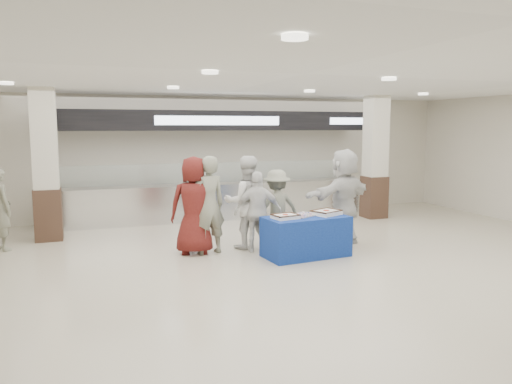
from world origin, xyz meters
name	(u,v)px	position (x,y,z in m)	size (l,w,h in m)	color
ground	(303,276)	(0.00, 0.00, 0.00)	(14.00, 14.00, 0.00)	beige
serving_line	(216,175)	(0.00, 5.40, 1.16)	(8.70, 0.85, 2.80)	silver
column_left	(46,168)	(-4.00, 4.20, 1.53)	(0.55, 0.55, 3.20)	#362218
column_right	(375,160)	(4.00, 4.20, 1.53)	(0.55, 0.55, 3.20)	#362218
display_table	(306,237)	(0.58, 1.13, 0.38)	(1.55, 0.78, 0.75)	navy
sheet_cake_left	(285,216)	(0.14, 1.08, 0.80)	(0.49, 0.41, 0.09)	white
sheet_cake_right	(326,212)	(1.02, 1.18, 0.80)	(0.62, 0.56, 0.10)	white
cupcake_tray	(303,215)	(0.53, 1.17, 0.78)	(0.50, 0.46, 0.07)	#A4A4A9
civilian_maroon	(194,205)	(-1.32, 2.02, 0.93)	(0.91, 0.59, 1.86)	maroon
soldier_a	(208,205)	(-1.07, 1.95, 0.93)	(0.68, 0.45, 1.86)	gray
chef_tall	(246,202)	(-0.25, 2.13, 0.92)	(0.89, 0.70, 1.84)	white
chef_short	(258,212)	(-0.13, 1.77, 0.78)	(0.91, 0.38, 1.56)	white
soldier_b	(277,208)	(0.40, 2.14, 0.77)	(1.00, 0.57, 1.54)	gray
civilian_white	(344,197)	(1.72, 1.77, 0.98)	(1.82, 0.58, 1.96)	silver
soldier_bg	(1,209)	(-4.81, 3.55, 0.81)	(0.59, 0.39, 1.63)	gray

